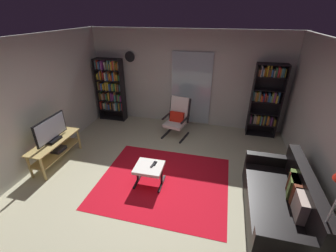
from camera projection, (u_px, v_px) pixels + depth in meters
ground_plane at (158, 186)px, 4.35m from camera, size 7.02×7.02×0.00m
wall_back at (186, 79)px, 6.26m from camera, size 5.60×0.06×2.60m
wall_left at (21, 110)px, 4.34m from camera, size 0.06×6.00×2.60m
glass_door_panel at (191, 89)px, 6.29m from camera, size 1.10×0.01×2.00m
area_rug at (163, 181)px, 4.45m from camera, size 2.47×2.11×0.01m
tv_stand at (56, 148)px, 4.89m from camera, size 0.40×1.29×0.54m
television at (51, 130)px, 4.68m from camera, size 0.20×0.87×0.53m
bookshelf_near_tv at (111, 88)px, 6.63m from camera, size 0.79×0.30×1.81m
bookshelf_near_sofa at (266, 100)px, 5.74m from camera, size 0.73×0.30×1.89m
leather_sofa at (281, 202)px, 3.56m from camera, size 0.88×1.91×0.84m
lounge_armchair at (177, 116)px, 5.91m from camera, size 0.68×0.75×1.02m
ottoman at (149, 169)px, 4.27m from camera, size 0.53×0.49×0.40m
tv_remote at (153, 165)px, 4.25m from camera, size 0.07×0.15×0.02m
cell_phone at (155, 164)px, 4.30m from camera, size 0.08×0.14×0.01m
wall_clock at (130, 57)px, 6.29m from camera, size 0.29×0.03×0.29m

